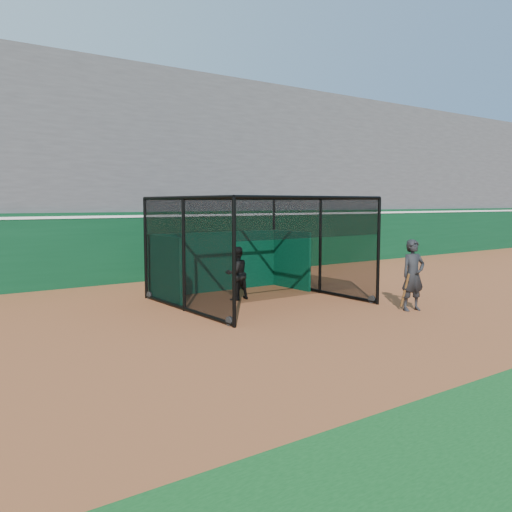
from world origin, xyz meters
TOP-DOWN VIEW (x-y plane):
  - ground at (0.00, 0.00)m, footprint 120.00×120.00m
  - outfield_wall at (0.00, 8.50)m, footprint 50.00×0.50m
  - grandstand at (0.00, 12.27)m, footprint 50.00×7.85m
  - batting_cage at (0.69, 2.73)m, footprint 4.89×4.81m
  - batter at (0.31, 3.28)m, footprint 0.82×0.67m
  - on_deck_player at (3.17, -0.76)m, footprint 0.77×0.60m

SIDE VIEW (x-z plane):
  - ground at x=0.00m, z-range 0.00..0.00m
  - batter at x=0.31m, z-range 0.00..1.56m
  - on_deck_player at x=3.17m, z-range 0.00..1.87m
  - outfield_wall at x=0.00m, z-range 0.04..2.54m
  - batting_cage at x=0.69m, z-range 0.00..2.95m
  - grandstand at x=0.00m, z-range 0.00..8.95m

